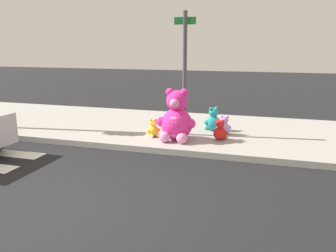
{
  "coord_description": "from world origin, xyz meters",
  "views": [
    {
      "loc": [
        3.11,
        -4.23,
        2.5
      ],
      "look_at": [
        0.79,
        3.6,
        0.55
      ],
      "focal_mm": 36.21,
      "sensor_mm": 36.0,
      "label": 1
    }
  ],
  "objects_px": {
    "plush_yellow": "(153,129)",
    "plush_pink_large": "(176,120)",
    "plush_red": "(220,131)",
    "sign_pole": "(185,71)",
    "plush_teal": "(213,121)",
    "plush_lavender": "(224,127)"
  },
  "relations": [
    {
      "from": "plush_pink_large",
      "to": "plush_red",
      "type": "distance_m",
      "value": 1.16
    },
    {
      "from": "plush_red",
      "to": "plush_teal",
      "type": "distance_m",
      "value": 1.0
    },
    {
      "from": "plush_pink_large",
      "to": "plush_teal",
      "type": "xyz_separation_m",
      "value": [
        0.73,
        1.27,
        -0.25
      ]
    },
    {
      "from": "sign_pole",
      "to": "plush_yellow",
      "type": "relative_size",
      "value": 6.64
    },
    {
      "from": "sign_pole",
      "to": "plush_teal",
      "type": "height_order",
      "value": "sign_pole"
    },
    {
      "from": "plush_teal",
      "to": "plush_pink_large",
      "type": "bearing_deg",
      "value": -119.88
    },
    {
      "from": "plush_pink_large",
      "to": "plush_red",
      "type": "bearing_deg",
      "value": 17.14
    },
    {
      "from": "plush_teal",
      "to": "plush_yellow",
      "type": "distance_m",
      "value": 1.79
    },
    {
      "from": "plush_pink_large",
      "to": "plush_teal",
      "type": "relative_size",
      "value": 1.94
    },
    {
      "from": "plush_red",
      "to": "plush_yellow",
      "type": "relative_size",
      "value": 1.13
    },
    {
      "from": "plush_lavender",
      "to": "plush_yellow",
      "type": "xyz_separation_m",
      "value": [
        -1.76,
        -0.75,
        -0.02
      ]
    },
    {
      "from": "sign_pole",
      "to": "plush_teal",
      "type": "xyz_separation_m",
      "value": [
        0.67,
        0.68,
        -1.43
      ]
    },
    {
      "from": "plush_yellow",
      "to": "sign_pole",
      "type": "bearing_deg",
      "value": 31.02
    },
    {
      "from": "plush_yellow",
      "to": "plush_pink_large",
      "type": "bearing_deg",
      "value": -12.8
    },
    {
      "from": "sign_pole",
      "to": "plush_teal",
      "type": "bearing_deg",
      "value": 45.4
    },
    {
      "from": "plush_pink_large",
      "to": "plush_yellow",
      "type": "xyz_separation_m",
      "value": [
        -0.67,
        0.15,
        -0.33
      ]
    },
    {
      "from": "plush_lavender",
      "to": "plush_yellow",
      "type": "relative_size",
      "value": 1.09
    },
    {
      "from": "sign_pole",
      "to": "plush_lavender",
      "type": "relative_size",
      "value": 6.08
    },
    {
      "from": "plush_red",
      "to": "plush_pink_large",
      "type": "bearing_deg",
      "value": -162.86
    },
    {
      "from": "sign_pole",
      "to": "plush_yellow",
      "type": "bearing_deg",
      "value": -148.98
    },
    {
      "from": "plush_pink_large",
      "to": "plush_yellow",
      "type": "bearing_deg",
      "value": 167.2
    },
    {
      "from": "sign_pole",
      "to": "plush_pink_large",
      "type": "height_order",
      "value": "sign_pole"
    }
  ]
}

